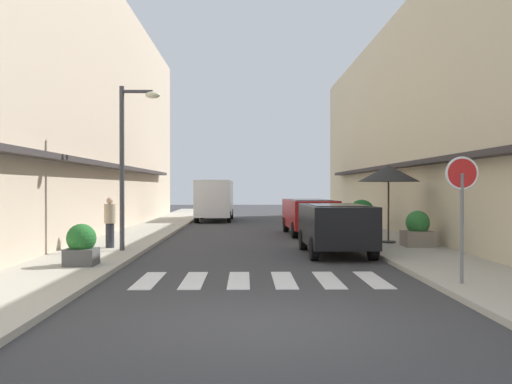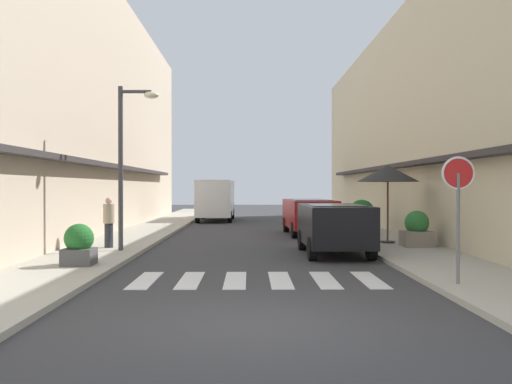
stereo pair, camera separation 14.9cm
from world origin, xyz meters
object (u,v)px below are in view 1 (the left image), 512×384
at_px(parked_car_mid, 309,213).
at_px(planter_far, 362,217).
at_px(round_street_sign, 462,186).
at_px(delivery_van, 215,197).
at_px(pedestrian_walking_near, 110,221).
at_px(planter_midblock, 418,230).
at_px(street_lamp, 129,149).
at_px(parked_car_near, 336,223).
at_px(planter_corner, 81,245).
at_px(cafe_umbrella, 389,174).

relative_size(parked_car_mid, planter_far, 3.39).
bearing_deg(planter_far, round_street_sign, -92.59).
bearing_deg(planter_far, delivery_van, 122.74).
bearing_deg(pedestrian_walking_near, planter_midblock, 65.89).
xyz_separation_m(parked_car_mid, street_lamp, (-6.03, -6.50, 2.17)).
distance_m(parked_car_near, planter_corner, 7.12).
distance_m(planter_corner, pedestrian_walking_near, 3.85).
height_order(parked_car_near, planter_corner, parked_car_near).
bearing_deg(cafe_umbrella, planter_midblock, -60.70).
distance_m(planter_corner, planter_midblock, 10.13).
xyz_separation_m(round_street_sign, pedestrian_walking_near, (-8.32, 6.46, -1.07)).
xyz_separation_m(delivery_van, planter_corner, (-2.10, -19.22, -0.81)).
relative_size(delivery_van, planter_far, 4.02).
xyz_separation_m(parked_car_near, planter_corner, (-6.52, -2.86, -0.32)).
bearing_deg(round_street_sign, pedestrian_walking_near, 142.15).
xyz_separation_m(round_street_sign, planter_midblock, (1.23, 6.68, -1.37)).
relative_size(round_street_sign, cafe_umbrella, 0.95).
distance_m(parked_car_near, round_street_sign, 5.81).
xyz_separation_m(planter_corner, planter_midblock, (9.29, 4.05, 0.03)).
bearing_deg(parked_car_near, parked_car_mid, 90.00).
relative_size(parked_car_near, round_street_sign, 1.60).
relative_size(parked_car_near, planter_corner, 3.97).
bearing_deg(cafe_umbrella, street_lamp, -165.59).
distance_m(delivery_van, planter_corner, 19.35).
bearing_deg(parked_car_mid, planter_midblock, -63.35).
bearing_deg(parked_car_mid, street_lamp, -132.87).
distance_m(street_lamp, pedestrian_walking_near, 2.42).
bearing_deg(parked_car_mid, cafe_umbrella, -64.05).
bearing_deg(round_street_sign, parked_car_mid, 97.20).
xyz_separation_m(planter_corner, planter_far, (8.59, 9.12, 0.17)).
height_order(parked_car_mid, round_street_sign, round_street_sign).
distance_m(street_lamp, planter_far, 10.38).
distance_m(parked_car_mid, round_street_sign, 12.35).
height_order(parked_car_near, round_street_sign, round_street_sign).
bearing_deg(street_lamp, planter_corner, -98.98).
bearing_deg(pedestrian_walking_near, delivery_van, 145.88).
bearing_deg(planter_midblock, street_lamp, -173.68).
distance_m(street_lamp, planter_midblock, 9.19).
bearing_deg(planter_corner, pedestrian_walking_near, 93.87).
distance_m(round_street_sign, street_lamp, 9.55).
relative_size(parked_car_near, parked_car_mid, 0.86).
relative_size(delivery_van, round_street_sign, 2.22).
height_order(street_lamp, cafe_umbrella, street_lamp).
relative_size(parked_car_near, pedestrian_walking_near, 2.54).
relative_size(delivery_van, cafe_umbrella, 2.10).
bearing_deg(cafe_umbrella, planter_corner, -149.14).
height_order(parked_car_mid, cafe_umbrella, cafe_umbrella).
xyz_separation_m(cafe_umbrella, planter_far, (-0.06, 3.94, -1.65)).
distance_m(cafe_umbrella, planter_far, 4.28).
distance_m(round_street_sign, planter_midblock, 6.93).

